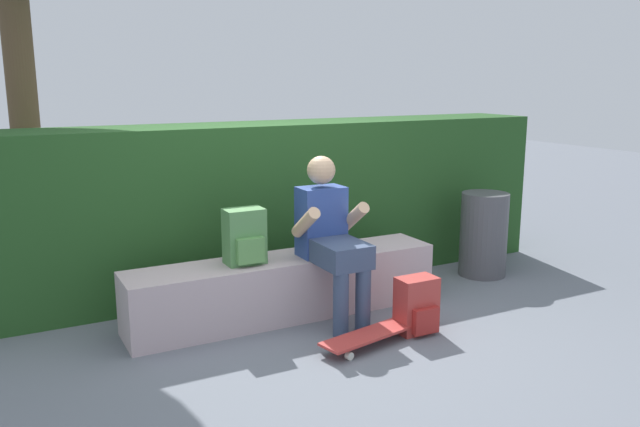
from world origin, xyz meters
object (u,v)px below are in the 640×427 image
(backpack_on_bench, at_px, (245,237))
(person_skater, at_px, (331,234))
(skateboard_near_person, at_px, (373,334))
(trash_bin, at_px, (484,234))
(bench_main, at_px, (286,287))
(backpack_on_ground, at_px, (417,306))

(backpack_on_bench, bearing_deg, person_skater, -19.15)
(person_skater, bearing_deg, skateboard_near_person, -87.73)
(skateboard_near_person, height_order, trash_bin, trash_bin)
(bench_main, bearing_deg, trash_bin, 2.91)
(bench_main, height_order, backpack_on_ground, bench_main)
(person_skater, bearing_deg, bench_main, 141.34)
(bench_main, distance_m, backpack_on_bench, 0.53)
(bench_main, relative_size, backpack_on_bench, 5.98)
(trash_bin, bearing_deg, bench_main, -177.09)
(backpack_on_bench, height_order, trash_bin, backpack_on_bench)
(bench_main, bearing_deg, person_skater, -38.66)
(person_skater, height_order, backpack_on_bench, person_skater)
(skateboard_near_person, xyz_separation_m, backpack_on_bench, (-0.61, 0.76, 0.58))
(bench_main, distance_m, backpack_on_ground, 1.00)
(bench_main, height_order, trash_bin, trash_bin)
(bench_main, xyz_separation_m, trash_bin, (2.02, 0.10, 0.15))
(bench_main, height_order, skateboard_near_person, bench_main)
(bench_main, relative_size, backpack_on_ground, 5.98)
(trash_bin, bearing_deg, skateboard_near_person, -153.42)
(skateboard_near_person, relative_size, backpack_on_ground, 2.06)
(backpack_on_bench, bearing_deg, trash_bin, 2.74)
(person_skater, height_order, backpack_on_ground, person_skater)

